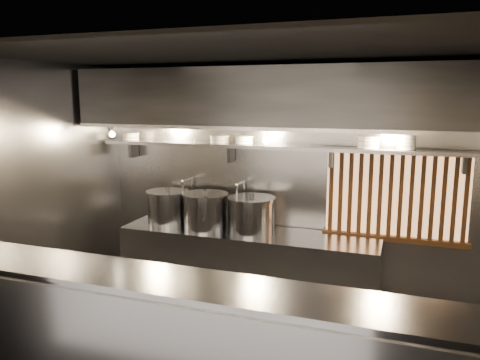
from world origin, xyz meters
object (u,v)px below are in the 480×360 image
Objects in this scene: stock_pot_left at (206,211)px; stock_pot_mid at (168,207)px; heat_lamp at (111,129)px; stock_pot_right at (252,215)px; pendant_bulb at (266,140)px.

stock_pot_left is 0.90× the size of stock_pot_mid.
stock_pot_mid is at bearing 30.69° from heat_lamp.
stock_pot_left is 0.83× the size of stock_pot_right.
stock_pot_right is at bearing 3.13° from stock_pot_left.
stock_pot_left is at bearing 12.85° from heat_lamp.
stock_pot_mid is at bearing -178.84° from pendant_bulb.
stock_pot_mid is 0.93× the size of stock_pot_right.
pendant_bulb is 0.31× the size of stock_pot_left.
heat_lamp is 1.15m from stock_pot_mid.
pendant_bulb is 0.26× the size of stock_pot_right.
pendant_bulb is 0.87m from stock_pot_right.
heat_lamp is at bearing -170.40° from stock_pot_right.
stock_pot_left is at bearing -171.87° from pendant_bulb.
heat_lamp is 0.48× the size of stock_pot_right.
heat_lamp is at bearing -167.15° from stock_pot_left.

